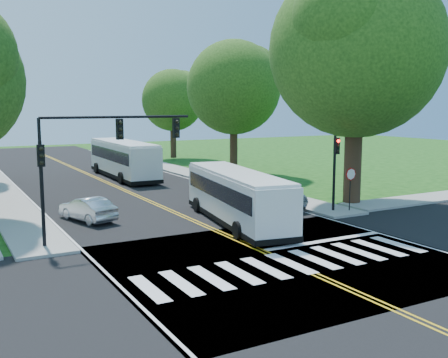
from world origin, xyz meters
TOP-DOWN VIEW (x-y plane):
  - ground at (0.00, 0.00)m, footprint 140.00×140.00m
  - road at (0.00, 18.00)m, footprint 14.00×96.00m
  - cross_road at (0.00, 0.00)m, footprint 60.00×12.00m
  - center_line at (0.00, 22.00)m, footprint 0.36×70.00m
  - edge_line_w at (-6.80, 22.00)m, footprint 0.12×70.00m
  - edge_line_e at (6.80, 22.00)m, footprint 0.12×70.00m
  - crosswalk at (0.00, -0.50)m, footprint 12.60×3.00m
  - stop_bar at (3.50, 1.60)m, footprint 6.60×0.40m
  - sidewalk_ne at (8.30, 25.00)m, footprint 2.60×40.00m
  - tree_ne_big at (11.00, 8.00)m, footprint 10.80×10.80m
  - tree_east_mid at (11.50, 24.00)m, footprint 8.40×8.40m
  - tree_east_far at (12.50, 40.00)m, footprint 7.20×7.20m
  - signal_nw at (-5.86, 6.43)m, footprint 7.15×0.46m
  - signal_ne at (8.20, 6.44)m, footprint 0.30×0.46m
  - stop_sign at (9.00, 5.98)m, footprint 0.76×0.08m
  - bus_lead at (1.81, 6.87)m, footprint 4.10×11.01m
  - bus_follow at (2.16, 27.09)m, footprint 3.14×12.31m
  - hatchback at (-5.07, 11.24)m, footprint 2.47×4.19m
  - suv at (5.57, 9.54)m, footprint 2.97×5.39m
  - dark_sedan at (4.91, 15.78)m, footprint 2.09×4.50m

SIDE VIEW (x-z plane):
  - ground at x=0.00m, z-range 0.00..0.00m
  - road at x=0.00m, z-range 0.00..0.01m
  - cross_road at x=0.00m, z-range 0.00..0.01m
  - center_line at x=0.00m, z-range 0.01..0.02m
  - edge_line_w at x=-6.80m, z-range 0.01..0.02m
  - edge_line_e at x=6.80m, z-range 0.01..0.02m
  - crosswalk at x=0.00m, z-range 0.01..0.02m
  - stop_bar at x=3.50m, z-range 0.01..0.02m
  - sidewalk_ne at x=8.30m, z-range 0.00..0.15m
  - dark_sedan at x=4.91m, z-range 0.01..1.28m
  - hatchback at x=-5.07m, z-range 0.01..1.32m
  - suv at x=5.57m, z-range 0.01..1.44m
  - bus_lead at x=1.81m, z-range 0.09..2.87m
  - bus_follow at x=2.16m, z-range 0.10..3.27m
  - stop_sign at x=9.00m, z-range 0.77..3.30m
  - signal_ne at x=8.20m, z-range 0.76..5.16m
  - signal_nw at x=-5.86m, z-range 1.55..7.21m
  - tree_east_far at x=12.50m, z-range 1.69..12.03m
  - tree_east_mid at x=11.50m, z-range 1.89..13.82m
  - tree_ne_big at x=11.00m, z-range 2.17..17.08m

